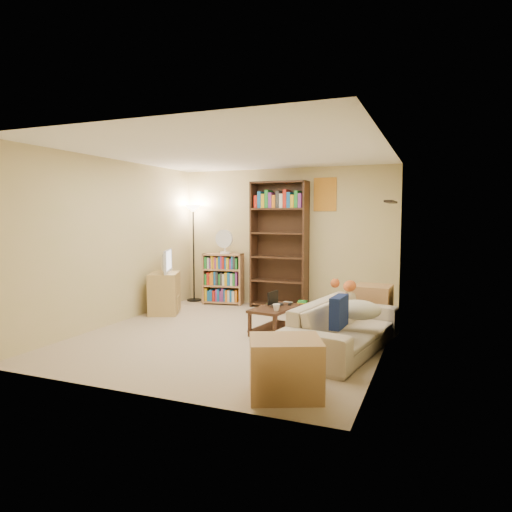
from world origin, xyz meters
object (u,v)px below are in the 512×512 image
at_px(tv_stand, 164,293).
at_px(tall_bookshelf, 279,242).
at_px(coffee_table, 275,317).
at_px(floor_lamp, 193,225).
at_px(mug, 276,307).
at_px(laptop, 280,305).
at_px(short_bookshelf, 223,279).
at_px(tabby_cat, 347,285).
at_px(sofa, 344,326).
at_px(desk_fan, 224,241).
at_px(end_cabinet, 285,367).
at_px(side_table, 373,305).
at_px(television, 164,261).

height_order(tv_stand, tall_bookshelf, tall_bookshelf).
xyz_separation_m(coffee_table, tall_bookshelf, (-0.54, 1.72, 0.96)).
distance_m(coffee_table, floor_lamp, 3.12).
bearing_deg(mug, tall_bookshelf, 107.96).
bearing_deg(floor_lamp, laptop, -34.99).
bearing_deg(laptop, short_bookshelf, 46.60).
xyz_separation_m(tabby_cat, mug, (-0.84, -0.57, -0.27)).
distance_m(sofa, desk_fan, 3.49).
relative_size(mug, tv_stand, 0.16).
bearing_deg(coffee_table, tabby_cat, 29.51).
bearing_deg(end_cabinet, side_table, 83.20).
height_order(laptop, desk_fan, desk_fan).
distance_m(coffee_table, short_bookshelf, 2.33).
bearing_deg(coffee_table, sofa, -14.67).
relative_size(coffee_table, side_table, 1.48).
bearing_deg(coffee_table, desk_fan, 144.22).
bearing_deg(tall_bookshelf, laptop, -69.83).
distance_m(coffee_table, laptop, 0.18).
height_order(tv_stand, desk_fan, desk_fan).
bearing_deg(laptop, floor_lamp, 54.82).
xyz_separation_m(tabby_cat, floor_lamp, (-3.22, 1.39, 0.80)).
height_order(mug, end_cabinet, end_cabinet).
relative_size(tabby_cat, side_table, 0.79).
height_order(laptop, floor_lamp, floor_lamp).
distance_m(tabby_cat, laptop, 0.98).
distance_m(sofa, short_bookshelf, 3.45).
bearing_deg(desk_fan, sofa, -38.57).
bearing_deg(mug, tv_stand, 161.24).
bearing_deg(floor_lamp, desk_fan, -8.80).
relative_size(sofa, tabby_cat, 4.53).
xyz_separation_m(mug, floor_lamp, (-2.38, 1.96, 1.07)).
bearing_deg(short_bookshelf, end_cabinet, -66.43).
bearing_deg(tv_stand, desk_fan, 36.62).
xyz_separation_m(sofa, mug, (-0.97, 0.26, 0.11)).
height_order(laptop, tall_bookshelf, tall_bookshelf).
xyz_separation_m(tabby_cat, laptop, (-0.90, -0.23, -0.30)).
xyz_separation_m(tabby_cat, tv_stand, (-3.12, 0.21, -0.34)).
height_order(tv_stand, short_bookshelf, short_bookshelf).
relative_size(sofa, floor_lamp, 1.16).
distance_m(television, end_cabinet, 4.06).
bearing_deg(floor_lamp, sofa, -33.45).
bearing_deg(coffee_table, short_bookshelf, 144.36).
distance_m(short_bookshelf, desk_fan, 0.71).
bearing_deg(laptop, coffee_table, 159.08).
bearing_deg(side_table, mug, -131.93).
xyz_separation_m(television, desk_fan, (0.61, 1.07, 0.30)).
bearing_deg(end_cabinet, mug, 111.65).
bearing_deg(laptop, tall_bookshelf, 19.32).
bearing_deg(laptop, sofa, -119.97).
xyz_separation_m(television, tall_bookshelf, (1.64, 1.18, 0.31)).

